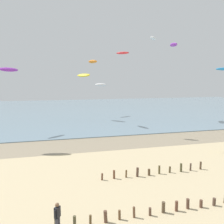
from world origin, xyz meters
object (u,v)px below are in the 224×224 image
at_px(kite_aloft_4, 174,45).
at_px(kite_aloft_6, 101,85).
at_px(kite_aloft_1, 123,53).
at_px(kite_aloft_11, 224,69).
at_px(kite_aloft_9, 93,62).
at_px(kite_aloft_8, 9,70).
at_px(person_right_flank, 57,217).
at_px(kite_aloft_0, 153,38).
at_px(kite_aloft_3, 84,75).

xyz_separation_m(kite_aloft_4, kite_aloft_6, (-9.69, 15.61, -7.17)).
distance_m(kite_aloft_1, kite_aloft_11, 16.35).
xyz_separation_m(kite_aloft_4, kite_aloft_9, (-13.47, 5.28, -2.77)).
distance_m(kite_aloft_6, kite_aloft_8, 23.02).
bearing_deg(person_right_flank, kite_aloft_4, 51.01).
xyz_separation_m(person_right_flank, kite_aloft_8, (-6.13, 27.14, 9.05)).
relative_size(person_right_flank, kite_aloft_0, 0.50).
distance_m(person_right_flank, kite_aloft_3, 39.02).
relative_size(kite_aloft_6, kite_aloft_8, 1.11).
bearing_deg(person_right_flank, kite_aloft_6, 74.64).
xyz_separation_m(kite_aloft_0, kite_aloft_4, (-0.07, -8.66, -2.55)).
bearing_deg(kite_aloft_0, kite_aloft_8, -38.21).
distance_m(kite_aloft_0, kite_aloft_8, 29.29).
bearing_deg(kite_aloft_8, kite_aloft_3, -178.51).
bearing_deg(kite_aloft_0, kite_aloft_1, -3.71).
relative_size(kite_aloft_6, kite_aloft_11, 1.30).
height_order(kite_aloft_0, kite_aloft_1, kite_aloft_0).
relative_size(kite_aloft_8, kite_aloft_9, 0.99).
height_order(kite_aloft_9, kite_aloft_11, kite_aloft_9).
bearing_deg(kite_aloft_0, kite_aloft_6, -89.32).
bearing_deg(kite_aloft_9, kite_aloft_3, -6.49).
distance_m(kite_aloft_0, kite_aloft_11, 17.48).
xyz_separation_m(kite_aloft_9, kite_aloft_11, (18.85, -11.73, -1.67)).
bearing_deg(kite_aloft_9, kite_aloft_11, -136.31).
relative_size(kite_aloft_8, kite_aloft_11, 1.17).
bearing_deg(kite_aloft_11, kite_aloft_6, -45.07).
relative_size(kite_aloft_4, kite_aloft_8, 0.90).
distance_m(kite_aloft_3, kite_aloft_9, 6.55).
height_order(kite_aloft_6, kite_aloft_11, kite_aloft_11).
distance_m(kite_aloft_6, kite_aloft_11, 26.87).
distance_m(kite_aloft_3, kite_aloft_4, 18.96).
bearing_deg(kite_aloft_0, kite_aloft_3, -64.37).
xyz_separation_m(person_right_flank, kite_aloft_3, (6.84, 37.46, 8.49)).
height_order(kite_aloft_3, kite_aloft_9, kite_aloft_9).
relative_size(kite_aloft_3, kite_aloft_8, 1.11).
bearing_deg(kite_aloft_1, person_right_flank, 104.57).
height_order(kite_aloft_0, kite_aloft_4, kite_aloft_0).
bearing_deg(kite_aloft_9, kite_aloft_0, -90.39).
distance_m(kite_aloft_1, kite_aloft_4, 11.64).
bearing_deg(person_right_flank, kite_aloft_1, 64.42).
bearing_deg(kite_aloft_3, kite_aloft_0, 40.84).
distance_m(kite_aloft_6, kite_aloft_9, 11.86).
height_order(kite_aloft_0, kite_aloft_9, kite_aloft_0).
distance_m(person_right_flank, kite_aloft_0, 43.85).
bearing_deg(person_right_flank, kite_aloft_11, 36.55).
xyz_separation_m(person_right_flank, kite_aloft_11, (26.54, 19.67, 9.18)).
xyz_separation_m(kite_aloft_6, kite_aloft_8, (-17.60, -14.61, 2.60)).
xyz_separation_m(kite_aloft_0, kite_aloft_3, (-14.39, 2.67, -7.68)).
distance_m(kite_aloft_0, kite_aloft_6, 15.43).
bearing_deg(kite_aloft_1, kite_aloft_4, -118.43).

